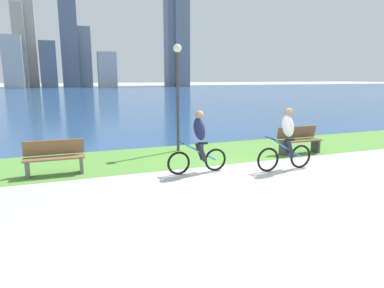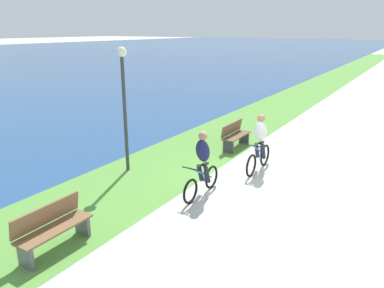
{
  "view_description": "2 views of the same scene",
  "coord_description": "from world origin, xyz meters",
  "px_view_note": "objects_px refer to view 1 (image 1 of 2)",
  "views": [
    {
      "loc": [
        -4.29,
        -6.91,
        2.51
      ],
      "look_at": [
        -1.34,
        0.92,
        0.84
      ],
      "focal_mm": 31.5,
      "sensor_mm": 36.0,
      "label": 1
    },
    {
      "loc": [
        -8.51,
        -3.16,
        4.04
      ],
      "look_at": [
        -1.0,
        1.49,
        1.28
      ],
      "focal_mm": 34.64,
      "sensor_mm": 36.0,
      "label": 2
    }
  ],
  "objects_px": {
    "bench_far_along_path": "(299,140)",
    "lamppost_tall": "(178,81)",
    "cyclist_trailing": "(287,140)",
    "cyclist_lead": "(199,142)",
    "bench_near_path": "(54,158)"
  },
  "relations": [
    {
      "from": "bench_far_along_path",
      "to": "lamppost_tall",
      "type": "relative_size",
      "value": 0.42
    },
    {
      "from": "cyclist_trailing",
      "to": "lamppost_tall",
      "type": "distance_m",
      "value": 4.17
    },
    {
      "from": "cyclist_trailing",
      "to": "bench_far_along_path",
      "type": "bearing_deg",
      "value": 43.37
    },
    {
      "from": "lamppost_tall",
      "to": "bench_far_along_path",
      "type": "bearing_deg",
      "value": -26.16
    },
    {
      "from": "cyclist_lead",
      "to": "lamppost_tall",
      "type": "distance_m",
      "value": 3.18
    },
    {
      "from": "lamppost_tall",
      "to": "bench_near_path",
      "type": "bearing_deg",
      "value": -157.95
    },
    {
      "from": "cyclist_lead",
      "to": "lamppost_tall",
      "type": "relative_size",
      "value": 0.47
    },
    {
      "from": "cyclist_trailing",
      "to": "bench_near_path",
      "type": "relative_size",
      "value": 1.15
    },
    {
      "from": "bench_near_path",
      "to": "cyclist_lead",
      "type": "bearing_deg",
      "value": -18.22
    },
    {
      "from": "cyclist_lead",
      "to": "cyclist_trailing",
      "type": "bearing_deg",
      "value": -13.72
    },
    {
      "from": "bench_near_path",
      "to": "bench_far_along_path",
      "type": "distance_m",
      "value": 7.55
    },
    {
      "from": "bench_near_path",
      "to": "lamppost_tall",
      "type": "bearing_deg",
      "value": 22.05
    },
    {
      "from": "bench_far_along_path",
      "to": "cyclist_trailing",
      "type": "bearing_deg",
      "value": -136.63
    },
    {
      "from": "cyclist_lead",
      "to": "bench_near_path",
      "type": "height_order",
      "value": "cyclist_lead"
    },
    {
      "from": "cyclist_trailing",
      "to": "lamppost_tall",
      "type": "height_order",
      "value": "lamppost_tall"
    }
  ]
}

